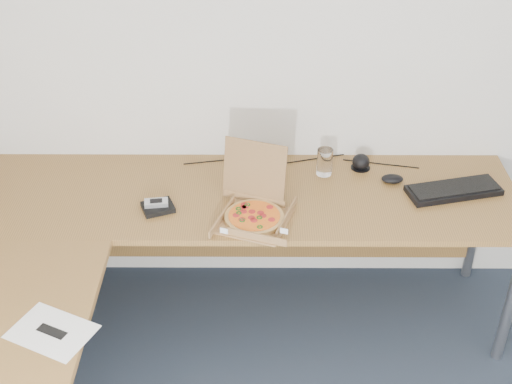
{
  "coord_description": "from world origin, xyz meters",
  "views": [
    {
      "loc": [
        -0.44,
        -1.25,
        2.51
      ],
      "look_at": [
        -0.45,
        1.28,
        0.82
      ],
      "focal_mm": 49.04,
      "sensor_mm": 36.0,
      "label": 1
    }
  ],
  "objects_px": {
    "drinking_glass": "(325,162)",
    "wallet": "(158,207)",
    "pizza_box": "(254,212)",
    "desk": "(164,258)",
    "keyboard": "(454,190)"
  },
  "relations": [
    {
      "from": "wallet",
      "to": "drinking_glass",
      "type": "bearing_deg",
      "value": 0.02
    },
    {
      "from": "wallet",
      "to": "desk",
      "type": "bearing_deg",
      "value": -100.61
    },
    {
      "from": "wallet",
      "to": "pizza_box",
      "type": "bearing_deg",
      "value": -30.97
    },
    {
      "from": "pizza_box",
      "to": "drinking_glass",
      "type": "height_order",
      "value": "pizza_box"
    },
    {
      "from": "pizza_box",
      "to": "drinking_glass",
      "type": "bearing_deg",
      "value": 67.37
    },
    {
      "from": "desk",
      "to": "drinking_glass",
      "type": "relative_size",
      "value": 19.15
    },
    {
      "from": "keyboard",
      "to": "wallet",
      "type": "bearing_deg",
      "value": 172.09
    },
    {
      "from": "pizza_box",
      "to": "drinking_glass",
      "type": "distance_m",
      "value": 0.5
    },
    {
      "from": "drinking_glass",
      "to": "wallet",
      "type": "height_order",
      "value": "drinking_glass"
    },
    {
      "from": "desk",
      "to": "pizza_box",
      "type": "relative_size",
      "value": 7.52
    },
    {
      "from": "keyboard",
      "to": "wallet",
      "type": "xyz_separation_m",
      "value": [
        -1.33,
        -0.14,
        -0.0
      ]
    },
    {
      "from": "pizza_box",
      "to": "wallet",
      "type": "relative_size",
      "value": 2.49
    },
    {
      "from": "drinking_glass",
      "to": "keyboard",
      "type": "bearing_deg",
      "value": -15.66
    },
    {
      "from": "desk",
      "to": "wallet",
      "type": "relative_size",
      "value": 18.75
    },
    {
      "from": "desk",
      "to": "pizza_box",
      "type": "bearing_deg",
      "value": 32.21
    }
  ]
}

